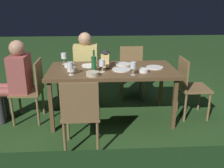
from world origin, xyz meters
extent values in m
plane|color=#26471E|center=(0.00, 0.00, 0.00)|extent=(16.00, 16.00, 0.00)
cube|color=brown|center=(0.00, 0.00, 0.72)|extent=(1.74, 0.88, 0.04)
cube|color=brown|center=(-0.80, -0.37, 0.35)|extent=(0.05, 0.05, 0.70)
cube|color=brown|center=(0.80, -0.37, 0.35)|extent=(0.05, 0.05, 0.70)
cube|color=brown|center=(-0.80, 0.37, 0.35)|extent=(0.05, 0.05, 0.70)
cube|color=brown|center=(0.80, 0.37, 0.35)|extent=(0.05, 0.05, 0.70)
cube|color=brown|center=(-1.19, 0.00, 0.43)|extent=(0.40, 0.42, 0.03)
cube|color=brown|center=(-1.00, 0.00, 0.66)|extent=(0.03, 0.40, 0.42)
cylinder|color=brown|center=(-1.36, -0.18, 0.21)|extent=(0.03, 0.03, 0.42)
cylinder|color=brown|center=(-1.36, 0.18, 0.21)|extent=(0.03, 0.03, 0.42)
cylinder|color=brown|center=(-1.02, -0.18, 0.21)|extent=(0.03, 0.03, 0.42)
cylinder|color=brown|center=(-1.02, 0.18, 0.21)|extent=(0.03, 0.03, 0.42)
cube|color=brown|center=(0.39, 0.76, 0.43)|extent=(0.42, 0.40, 0.03)
cube|color=brown|center=(0.39, 0.95, 0.66)|extent=(0.40, 0.03, 0.42)
cylinder|color=brown|center=(0.57, 0.59, 0.21)|extent=(0.03, 0.03, 0.42)
cylinder|color=brown|center=(0.21, 0.59, 0.21)|extent=(0.03, 0.03, 0.42)
cylinder|color=brown|center=(0.57, 0.93, 0.21)|extent=(0.03, 0.03, 0.42)
cylinder|color=brown|center=(0.21, 0.93, 0.21)|extent=(0.03, 0.03, 0.42)
cube|color=brown|center=(1.19, 0.00, 0.43)|extent=(0.40, 0.42, 0.03)
cube|color=brown|center=(1.00, 0.00, 0.66)|extent=(0.03, 0.40, 0.42)
cylinder|color=brown|center=(1.36, 0.18, 0.21)|extent=(0.03, 0.03, 0.42)
cylinder|color=brown|center=(1.36, -0.18, 0.21)|extent=(0.03, 0.03, 0.42)
cylinder|color=brown|center=(1.02, 0.18, 0.21)|extent=(0.03, 0.03, 0.42)
cylinder|color=brown|center=(1.02, -0.18, 0.21)|extent=(0.03, 0.03, 0.42)
cube|color=#9E4C47|center=(1.25, 0.00, 0.70)|extent=(0.24, 0.38, 0.50)
sphere|color=tan|center=(1.25, 0.00, 1.04)|extent=(0.21, 0.21, 0.21)
cylinder|color=#9E4C47|center=(1.39, 0.09, 0.46)|extent=(0.36, 0.13, 0.13)
cylinder|color=#9E4C47|center=(1.39, -0.09, 0.46)|extent=(0.36, 0.13, 0.13)
cylinder|color=#333338|center=(1.55, 0.09, 0.23)|extent=(0.11, 0.11, 0.45)
cylinder|color=#333338|center=(1.55, -0.09, 0.23)|extent=(0.11, 0.11, 0.45)
cube|color=brown|center=(-0.39, -0.76, 0.43)|extent=(0.42, 0.40, 0.03)
cube|color=brown|center=(-0.39, -0.95, 0.66)|extent=(0.40, 0.02, 0.42)
cylinder|color=brown|center=(-0.57, -0.59, 0.21)|extent=(0.03, 0.03, 0.42)
cylinder|color=brown|center=(-0.21, -0.59, 0.21)|extent=(0.03, 0.03, 0.42)
cylinder|color=brown|center=(-0.57, -0.93, 0.21)|extent=(0.03, 0.03, 0.42)
cylinder|color=brown|center=(-0.21, -0.93, 0.21)|extent=(0.03, 0.03, 0.42)
cube|color=brown|center=(0.39, -0.76, 0.43)|extent=(0.42, 0.40, 0.03)
cube|color=brown|center=(0.39, -0.95, 0.66)|extent=(0.40, 0.02, 0.42)
cylinder|color=brown|center=(0.21, -0.59, 0.21)|extent=(0.03, 0.03, 0.42)
cylinder|color=brown|center=(0.57, -0.59, 0.21)|extent=(0.03, 0.03, 0.42)
cylinder|color=brown|center=(0.21, -0.93, 0.21)|extent=(0.03, 0.03, 0.42)
cylinder|color=brown|center=(0.57, -0.93, 0.21)|extent=(0.03, 0.03, 0.42)
cube|color=tan|center=(0.39, -0.70, 0.70)|extent=(0.38, 0.24, 0.50)
sphere|color=tan|center=(0.39, -0.70, 1.04)|extent=(0.21, 0.21, 0.21)
cylinder|color=tan|center=(0.30, -0.56, 0.46)|extent=(0.13, 0.36, 0.13)
cylinder|color=tan|center=(0.48, -0.56, 0.46)|extent=(0.13, 0.36, 0.13)
cylinder|color=#333338|center=(0.30, -0.40, 0.23)|extent=(0.11, 0.11, 0.45)
cylinder|color=#333338|center=(0.48, -0.40, 0.23)|extent=(0.11, 0.11, 0.45)
cube|color=black|center=(0.10, -0.05, 0.75)|extent=(0.12, 0.12, 0.01)
cube|color=#F9D17A|center=(0.10, -0.05, 0.86)|extent=(0.11, 0.11, 0.20)
cone|color=black|center=(0.10, -0.05, 0.98)|extent=(0.15, 0.15, 0.05)
cylinder|color=#195128|center=(0.25, 0.13, 0.84)|extent=(0.07, 0.07, 0.20)
cylinder|color=#195128|center=(0.25, 0.13, 0.99)|extent=(0.03, 0.03, 0.09)
cylinder|color=silver|center=(-0.25, 0.30, 0.74)|extent=(0.06, 0.06, 0.00)
cylinder|color=silver|center=(-0.25, 0.30, 0.79)|extent=(0.01, 0.01, 0.08)
cylinder|color=silver|center=(-0.25, 0.30, 0.87)|extent=(0.08, 0.08, 0.08)
cylinder|color=maroon|center=(-0.25, 0.30, 0.85)|extent=(0.07, 0.07, 0.03)
cylinder|color=silver|center=(0.69, -0.29, 0.74)|extent=(0.06, 0.06, 0.00)
cylinder|color=silver|center=(0.69, -0.29, 0.79)|extent=(0.01, 0.01, 0.08)
cylinder|color=silver|center=(0.69, -0.29, 0.87)|extent=(0.08, 0.08, 0.08)
cylinder|color=maroon|center=(0.69, -0.29, 0.85)|extent=(0.07, 0.07, 0.03)
cylinder|color=silver|center=(0.54, 0.26, 0.74)|extent=(0.06, 0.06, 0.00)
cylinder|color=silver|center=(0.54, 0.26, 0.79)|extent=(0.01, 0.01, 0.08)
cylinder|color=silver|center=(0.54, 0.26, 0.87)|extent=(0.08, 0.08, 0.08)
cylinder|color=maroon|center=(0.54, 0.26, 0.85)|extent=(0.07, 0.07, 0.03)
cylinder|color=silver|center=(0.14, 0.16, 0.74)|extent=(0.06, 0.06, 0.00)
cylinder|color=silver|center=(0.14, 0.16, 0.79)|extent=(0.01, 0.01, 0.08)
cylinder|color=silver|center=(0.14, 0.16, 0.87)|extent=(0.08, 0.08, 0.08)
cylinder|color=maroon|center=(0.14, 0.16, 0.85)|extent=(0.07, 0.07, 0.03)
cylinder|color=silver|center=(0.11, -0.30, 0.74)|extent=(0.06, 0.06, 0.00)
cylinder|color=silver|center=(0.11, -0.30, 0.79)|extent=(0.01, 0.01, 0.08)
cylinder|color=silver|center=(0.11, -0.30, 0.87)|extent=(0.08, 0.08, 0.08)
cylinder|color=maroon|center=(0.11, -0.30, 0.85)|extent=(0.07, 0.07, 0.03)
cylinder|color=silver|center=(-0.60, -0.01, 0.75)|extent=(0.24, 0.24, 0.01)
cylinder|color=silver|center=(-0.18, -0.22, 0.75)|extent=(0.24, 0.24, 0.01)
cylinder|color=silver|center=(-0.12, 0.07, 0.75)|extent=(0.26, 0.26, 0.01)
cylinder|color=white|center=(0.31, -0.16, 0.75)|extent=(0.22, 0.22, 0.01)
cylinder|color=silver|center=(-0.40, 0.19, 0.77)|extent=(0.14, 0.14, 0.05)
cylinder|color=#424C1E|center=(-0.40, 0.19, 0.77)|extent=(0.11, 0.11, 0.01)
cylinder|color=silver|center=(0.60, -0.13, 0.77)|extent=(0.14, 0.14, 0.05)
cylinder|color=tan|center=(0.60, -0.13, 0.77)|extent=(0.12, 0.12, 0.01)
cylinder|color=silver|center=(0.55, 0.07, 0.77)|extent=(0.11, 0.11, 0.05)
cylinder|color=#477533|center=(0.55, 0.07, 0.78)|extent=(0.10, 0.10, 0.02)
cylinder|color=#BCAD8E|center=(0.26, 0.31, 0.77)|extent=(0.17, 0.17, 0.05)
cylinder|color=beige|center=(0.26, 0.31, 0.78)|extent=(0.14, 0.14, 0.02)
camera|label=1|loc=(0.20, 3.38, 1.70)|focal=40.83mm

